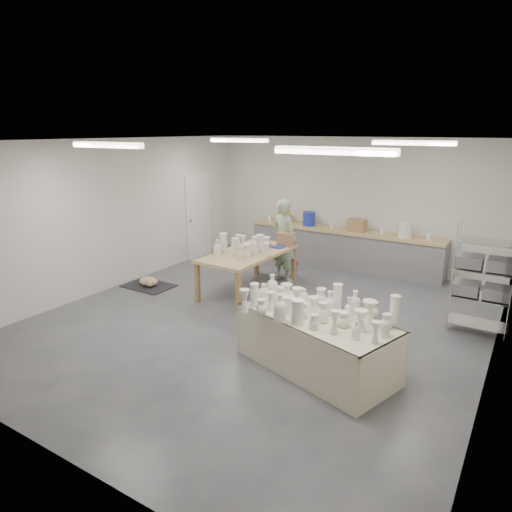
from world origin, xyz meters
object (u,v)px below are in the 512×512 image
Objects in this scene: drying_table at (316,339)px; potter at (284,240)px; work_table at (252,251)px; red_stool at (290,263)px.

potter is at bearing 142.24° from drying_table.
drying_table is 1.07× the size of work_table.
drying_table is 1.33× the size of potter.
potter reaches higher than drying_table.
work_table is 1.28m from red_stool.
drying_table is 3.31m from work_table.
work_table is 1.24× the size of potter.
potter is (-2.17, 3.09, 0.45)m from drying_table.
red_stool is at bearing 78.38° from work_table.
red_stool is at bearing -71.76° from potter.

